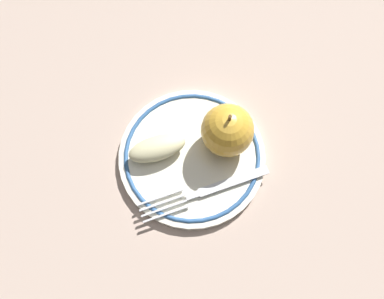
{
  "coord_description": "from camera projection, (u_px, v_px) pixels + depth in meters",
  "views": [
    {
      "loc": [
        -0.07,
        0.19,
        0.57
      ],
      "look_at": [
        0.01,
        0.01,
        0.03
      ],
      "focal_mm": 40.0,
      "sensor_mm": 36.0,
      "label": 1
    }
  ],
  "objects": [
    {
      "name": "fork",
      "position": [
        209.0,
        190.0,
        0.57
      ],
      "size": [
        0.14,
        0.14,
        0.0
      ],
      "rotation": [
        0.0,
        0.0,
        0.78
      ],
      "color": "silver",
      "rests_on": "plate"
    },
    {
      "name": "ground_plane",
      "position": [
        201.0,
        156.0,
        0.61
      ],
      "size": [
        2.0,
        2.0,
        0.0
      ],
      "primitive_type": "plane",
      "color": "#B8A08F"
    },
    {
      "name": "apple_slice_front",
      "position": [
        157.0,
        148.0,
        0.58
      ],
      "size": [
        0.08,
        0.08,
        0.03
      ],
      "primitive_type": "ellipsoid",
      "rotation": [
        0.0,
        0.0,
        3.89
      ],
      "color": "beige",
      "rests_on": "plate"
    },
    {
      "name": "apple_red_whole",
      "position": [
        227.0,
        130.0,
        0.57
      ],
      "size": [
        0.07,
        0.07,
        0.08
      ],
      "color": "gold",
      "rests_on": "plate"
    },
    {
      "name": "plate",
      "position": [
        192.0,
        156.0,
        0.6
      ],
      "size": [
        0.21,
        0.21,
        0.01
      ],
      "color": "silver",
      "rests_on": "ground_plane"
    }
  ]
}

